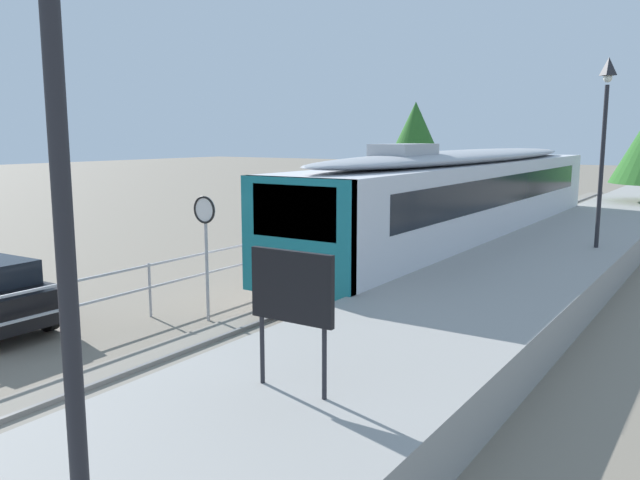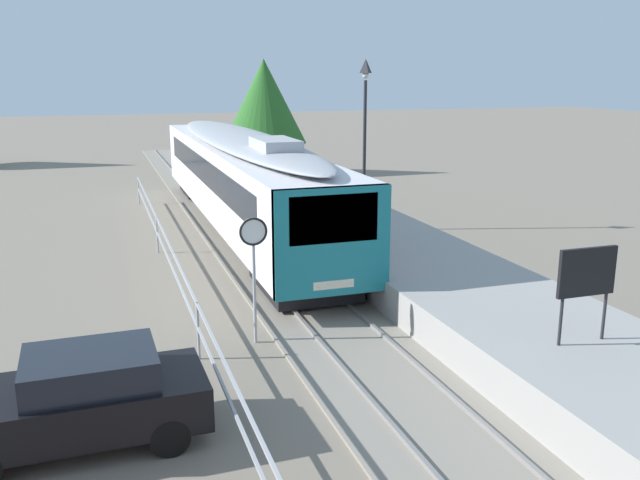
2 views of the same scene
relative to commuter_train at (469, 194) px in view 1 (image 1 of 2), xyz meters
name	(u,v)px [view 1 (image 1 of 2)]	position (x,y,z in m)	size (l,w,h in m)	color
ground_plane	(373,253)	(-3.00, -1.23, -2.15)	(160.00, 160.00, 0.00)	slate
track_rails	(453,261)	(0.00, -1.23, -2.12)	(3.20, 60.00, 0.14)	gray
commuter_train	(469,194)	(0.00, 0.00, 0.00)	(2.82, 20.63, 3.74)	silver
station_platform	(556,259)	(3.25, -1.23, -1.70)	(3.90, 60.00, 0.90)	#999691
platform_lamp_near_end	(52,42)	(4.36, -18.64, 2.47)	(0.34, 0.34, 5.35)	#232328
platform_lamp_mid_platform	(605,117)	(4.36, -1.27, 2.47)	(0.34, 0.34, 5.35)	#232328
platform_notice_board	(292,292)	(3.24, -14.74, 0.04)	(1.20, 0.08, 1.80)	#232328
speed_limit_sign	(205,227)	(-1.99, -10.75, -0.03)	(0.61, 0.10, 2.81)	#9EA0A5
carpark_fence	(149,278)	(-3.30, -11.23, -1.24)	(0.06, 36.06, 1.25)	#9EA0A5
tree_behind_station_far	(415,132)	(-13.14, 23.70, 2.27)	(4.11, 4.11, 6.64)	brown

